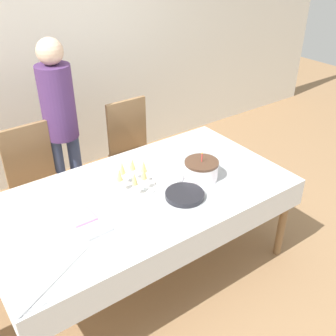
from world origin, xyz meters
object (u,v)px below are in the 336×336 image
(champagne_tray, at_px, (133,177))
(plate_stack_dessert, at_px, (167,177))
(dining_chair_far_left, at_px, (36,179))
(person_standing, at_px, (60,116))
(birthday_cake, at_px, (201,170))
(plate_stack_main, at_px, (185,195))
(dining_chair_far_right, at_px, (134,148))

(champagne_tray, bearing_deg, plate_stack_dessert, -10.50)
(plate_stack_dessert, bearing_deg, dining_chair_far_left, 129.85)
(dining_chair_far_left, relative_size, person_standing, 0.61)
(person_standing, bearing_deg, plate_stack_dessert, -69.07)
(dining_chair_far_left, distance_m, birthday_cake, 1.37)
(champagne_tray, xyz_separation_m, plate_stack_main, (0.22, -0.31, -0.07))
(dining_chair_far_left, bearing_deg, plate_stack_main, -58.82)
(dining_chair_far_right, bearing_deg, dining_chair_far_left, -180.00)
(dining_chair_far_right, height_order, person_standing, person_standing)
(dining_chair_far_right, xyz_separation_m, birthday_cake, (-0.01, -0.98, 0.25))
(birthday_cake, height_order, champagne_tray, birthday_cake)
(dining_chair_far_right, distance_m, plate_stack_main, 1.16)
(birthday_cake, relative_size, person_standing, 0.15)
(dining_chair_far_left, distance_m, person_standing, 0.56)
(champagne_tray, distance_m, plate_stack_dessert, 0.27)
(plate_stack_main, bearing_deg, plate_stack_dessert, 81.18)
(person_standing, bearing_deg, dining_chair_far_left, -155.10)
(champagne_tray, relative_size, plate_stack_dessert, 1.40)
(birthday_cake, xyz_separation_m, champagne_tray, (-0.47, 0.18, 0.01))
(dining_chair_far_left, bearing_deg, champagne_tray, -60.72)
(dining_chair_far_left, height_order, plate_stack_dessert, dining_chair_far_left)
(dining_chair_far_left, height_order, champagne_tray, dining_chair_far_left)
(plate_stack_main, height_order, plate_stack_dessert, plate_stack_main)
(champagne_tray, xyz_separation_m, person_standing, (-0.12, 0.96, 0.16))
(dining_chair_far_right, height_order, birthday_cake, dining_chair_far_right)
(person_standing, bearing_deg, champagne_tray, -82.63)
(dining_chair_far_left, distance_m, plate_stack_main, 1.31)
(champagne_tray, height_order, plate_stack_dessert, champagne_tray)
(champagne_tray, relative_size, plate_stack_main, 1.19)
(plate_stack_main, bearing_deg, birthday_cake, 26.83)
(dining_chair_far_left, height_order, birthday_cake, dining_chair_far_left)
(plate_stack_main, distance_m, person_standing, 1.33)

